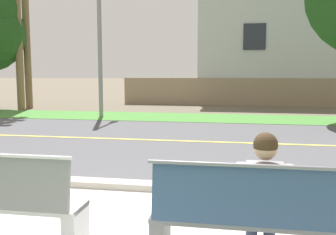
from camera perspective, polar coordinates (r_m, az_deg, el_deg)
The scene contains 10 objects.
ground_plane at distance 11.52m, azimuth 4.25°, elevation -2.17°, with size 140.00×140.00×0.00m, color #665B4C.
curb_edge at distance 6.04m, azimuth -1.40°, elevation -10.02°, with size 44.00×0.30×0.11m, color #ADA89E.
street_asphalt at distance 10.05m, azimuth 3.36°, elevation -3.48°, with size 52.00×8.00×0.01m, color #515156.
road_centre_line at distance 10.05m, azimuth 3.36°, elevation -3.45°, with size 48.00×0.14×0.01m, color #E0CC4C.
far_verge_grass at distance 14.97m, azimuth 5.64°, elevation -0.04°, with size 48.00×2.80×0.02m, color #478438.
bench_right at distance 3.80m, azimuth 11.95°, elevation -14.19°, with size 1.87×0.48×1.01m.
seated_person_grey at distance 3.89m, azimuth 13.67°, elevation -10.31°, with size 0.52×0.68×1.25m.
streetlamp at distance 15.68m, azimuth -9.70°, elevation 15.24°, with size 0.24×2.10×7.21m.
garden_wall at distance 20.43m, azimuth 11.63°, elevation 3.65°, with size 13.00×0.36×1.40m, color gray.
house_across_street at distance 23.84m, azimuth 17.83°, elevation 10.62°, with size 11.18×6.91×6.89m.
Camera 1 is at (1.16, -3.31, 1.82)m, focal length 42.06 mm.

